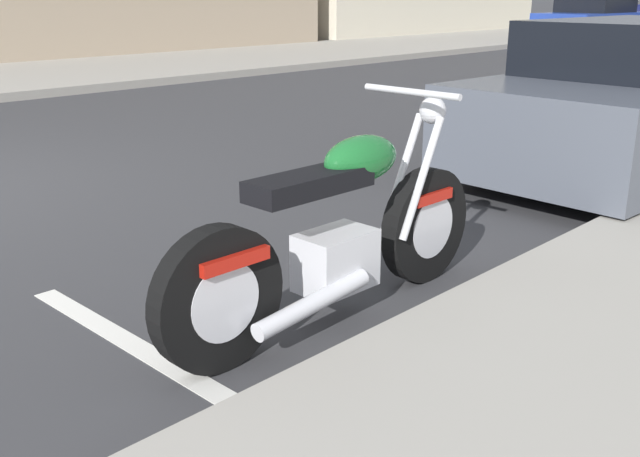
{
  "coord_description": "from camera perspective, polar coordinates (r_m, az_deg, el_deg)",
  "views": [
    {
      "loc": [
        -1.65,
        -6.64,
        1.62
      ],
      "look_at": [
        0.83,
        -4.24,
        0.5
      ],
      "focal_mm": 40.99,
      "sensor_mm": 36.0,
      "label": 1
    }
  ],
  "objects": [
    {
      "name": "car_opposite_curb",
      "position": [
        25.02,
        20.4,
        14.91
      ],
      "size": [
        4.09,
        2.04,
        1.48
      ],
      "rotation": [
        0.0,
        0.0,
        3.1
      ],
      "color": "navy",
      "rests_on": "ground"
    },
    {
      "name": "parked_motorcycle",
      "position": [
        3.68,
        1.51,
        -0.66
      ],
      "size": [
        2.17,
        0.62,
        1.13
      ],
      "rotation": [
        0.0,
        0.0,
        -0.01
      ],
      "color": "black",
      "rests_on": "ground"
    },
    {
      "name": "parking_stall_stripe",
      "position": [
        3.52,
        -12.73,
        -9.77
      ],
      "size": [
        0.12,
        2.2,
        0.01
      ],
      "primitive_type": "cube",
      "color": "silver",
      "rests_on": "ground"
    },
    {
      "name": "sidewalk_far_curb",
      "position": [
        19.41,
        -1.11,
        13.5
      ],
      "size": [
        120.0,
        5.0,
        0.14
      ],
      "primitive_type": "cube",
      "color": "gray",
      "rests_on": "ground"
    }
  ]
}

